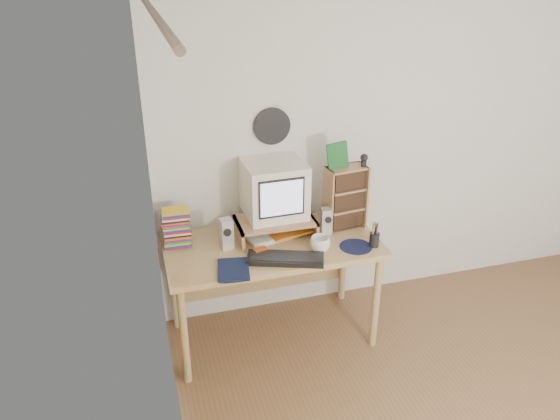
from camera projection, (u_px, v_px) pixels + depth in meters
back_wall at (396, 139)px, 3.93m from camera, size 3.50×0.00×3.50m
left_wall at (180, 330)px, 1.98m from camera, size 0.00×3.50×3.50m
curtain at (178, 281)px, 2.45m from camera, size 0.00×2.20×2.20m
wall_disc at (272, 126)px, 3.60m from camera, size 0.25×0.02×0.25m
desk at (270, 256)px, 3.68m from camera, size 1.40×0.70×0.75m
monitor_riser at (275, 223)px, 3.63m from camera, size 0.52×0.30×0.12m
crt_monitor at (275, 191)px, 3.58m from camera, size 0.40×0.40×0.37m
speaker_left at (226, 234)px, 3.47m from camera, size 0.09×0.09×0.20m
speaker_right at (326, 221)px, 3.66m from camera, size 0.08×0.08×0.18m
keyboard at (285, 259)px, 3.36m from camera, size 0.50×0.31×0.03m
dvd_stack at (176, 228)px, 3.50m from camera, size 0.17×0.13×0.24m
cd_rack at (345, 198)px, 3.68m from camera, size 0.28×0.18×0.44m
mug at (320, 244)px, 3.46m from camera, size 0.14×0.14×0.10m
diary at (218, 269)px, 3.24m from camera, size 0.25×0.21×0.05m
mousepad at (356, 247)px, 3.53m from camera, size 0.25×0.25×0.00m
pen_cup at (375, 237)px, 3.51m from camera, size 0.08×0.08×0.13m
papers at (276, 232)px, 3.67m from camera, size 0.37×0.31×0.04m
red_box at (260, 252)px, 3.43m from camera, size 0.09×0.07×0.04m
game_box at (337, 155)px, 3.54m from camera, size 0.14×0.03×0.17m
webcam at (364, 160)px, 3.58m from camera, size 0.06×0.06×0.09m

